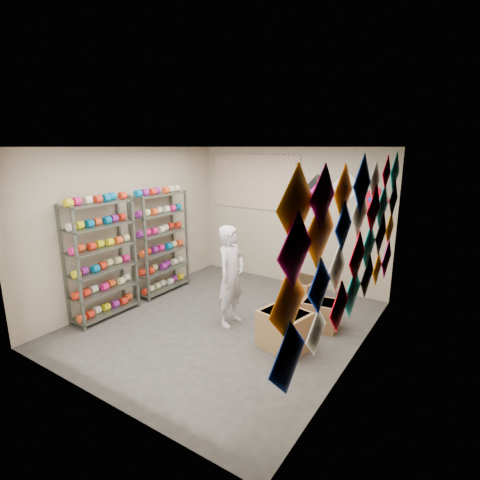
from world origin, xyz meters
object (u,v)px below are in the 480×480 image
Objects in this scene: shelf_rack_back at (161,243)px; carton_b at (320,314)px; shopkeeper at (231,276)px; carton_a at (285,329)px; carton_c at (302,292)px; shelf_rack_front at (102,260)px.

carton_b is at bearing 4.28° from shelf_rack_back.
shopkeeper is 1.17m from carton_a.
carton_b is at bearing 88.52° from carton_a.
shopkeeper is (1.88, -0.39, -0.17)m from shelf_rack_back.
shelf_rack_back is 3.30× the size of carton_c.
carton_a is 1.46m from carton_c.
carton_a is (2.90, -0.59, -0.69)m from shelf_rack_back.
carton_a is at bearing -108.93° from carton_b.
shelf_rack_back reaches higher than carton_a.
shelf_rack_back reaches higher than carton_b.
shopkeeper is 1.48m from carton_c.
shopkeeper reaches higher than carton_a.
shopkeeper is at bearing 25.80° from shelf_rack_front.
shopkeeper reaches higher than carton_b.
carton_a is 1.10× the size of carton_c.
carton_c is at bearing 18.01° from shelf_rack_back.
shopkeeper is (1.88, 0.91, -0.17)m from shelf_rack_front.
carton_b is 0.82m from carton_c.
shelf_rack_back is 3.01× the size of carton_a.
carton_c is at bearing 127.81° from carton_b.
carton_c reaches higher than carton_b.
carton_b is (0.19, 0.82, -0.05)m from carton_a.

